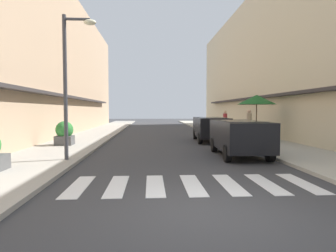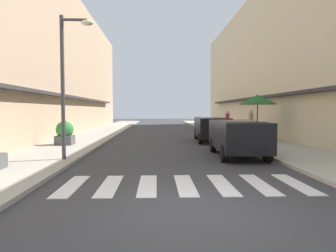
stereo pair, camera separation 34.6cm
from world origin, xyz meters
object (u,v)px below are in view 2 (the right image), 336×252
object	(u,v)px
pedestrian_walking_near	(251,122)
planter_far	(242,127)
parked_car_mid	(211,126)
planter_midblock	(65,133)
pedestrian_walking_far	(227,121)
parked_car_near	(238,134)
cafe_umbrella	(258,100)
street_lamp	(68,72)

from	to	relation	value
pedestrian_walking_near	planter_far	bearing A→B (deg)	-110.10
planter_far	parked_car_mid	bearing A→B (deg)	-122.56
planter_midblock	pedestrian_walking_far	xyz separation A→B (m)	(10.58, 8.88, 0.31)
parked_car_near	parked_car_mid	distance (m)	5.83
parked_car_near	cafe_umbrella	world-z (taller)	cafe_umbrella
cafe_umbrella	planter_midblock	xyz separation A→B (m)	(-10.57, -1.54, -1.78)
street_lamp	planter_midblock	xyz separation A→B (m)	(-1.56, 4.63, -2.56)
planter_midblock	planter_far	distance (m)	13.67
planter_midblock	parked_car_mid	bearing A→B (deg)	15.92
parked_car_mid	pedestrian_walking_far	size ratio (longest dim) A/B	2.45
street_lamp	pedestrian_walking_far	xyz separation A→B (m)	(9.02, 13.51, -2.24)
planter_midblock	planter_far	xyz separation A→B (m)	(11.39, 7.55, -0.12)
parked_car_mid	cafe_umbrella	size ratio (longest dim) A/B	1.59
pedestrian_walking_far	parked_car_mid	bearing A→B (deg)	-11.33
cafe_umbrella	street_lamp	bearing A→B (deg)	-145.58
parked_car_near	pedestrian_walking_near	size ratio (longest dim) A/B	2.26
street_lamp	planter_midblock	bearing A→B (deg)	108.66
parked_car_near	parked_car_mid	xyz separation A→B (m)	(0.00, 5.83, 0.00)
parked_car_mid	planter_far	size ratio (longest dim) A/B	4.08
street_lamp	cafe_umbrella	world-z (taller)	street_lamp
cafe_umbrella	planter_midblock	size ratio (longest dim) A/B	2.19
parked_car_near	pedestrian_walking_far	bearing A→B (deg)	78.44
parked_car_near	parked_car_mid	size ratio (longest dim) A/B	0.97
street_lamp	pedestrian_walking_near	size ratio (longest dim) A/B	2.84
street_lamp	planter_far	size ratio (longest dim) A/B	4.94
parked_car_near	street_lamp	bearing A→B (deg)	-170.48
cafe_umbrella	pedestrian_walking_near	xyz separation A→B (m)	(0.46, 2.65, -1.42)
pedestrian_walking_far	pedestrian_walking_near	bearing A→B (deg)	15.26
cafe_umbrella	planter_far	xyz separation A→B (m)	(0.82, 6.00, -1.90)
parked_car_near	cafe_umbrella	bearing A→B (deg)	63.54
pedestrian_walking_near	planter_midblock	bearing A→B (deg)	6.86
cafe_umbrella	pedestrian_walking_far	xyz separation A→B (m)	(0.01, 7.34, -1.46)
planter_far	pedestrian_walking_near	distance (m)	3.41
planter_far	planter_midblock	bearing A→B (deg)	-146.48
planter_far	parked_car_near	bearing A→B (deg)	-106.84
parked_car_mid	pedestrian_walking_near	bearing A→B (deg)	32.42
pedestrian_walking_near	pedestrian_walking_far	distance (m)	4.71
parked_car_near	planter_midblock	xyz separation A→B (m)	(-8.04, 3.54, -0.20)
pedestrian_walking_far	street_lamp	bearing A→B (deg)	-23.96
parked_car_mid	planter_far	bearing A→B (deg)	57.44
pedestrian_walking_near	pedestrian_walking_far	world-z (taller)	pedestrian_walking_near
street_lamp	planter_midblock	world-z (taller)	street_lamp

